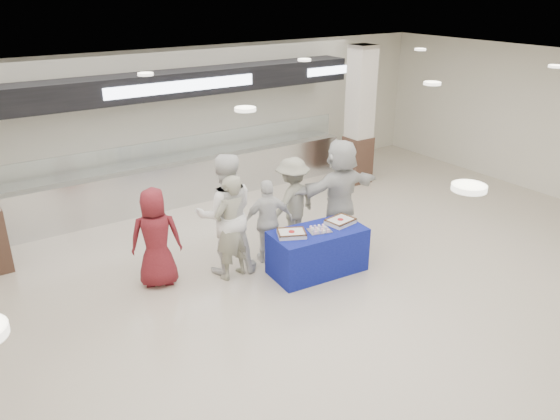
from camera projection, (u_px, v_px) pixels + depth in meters
ground at (339, 312)px, 8.00m from camera, size 14.00×14.00×0.00m
serving_line at (181, 149)px, 11.69m from camera, size 8.70×0.85×2.80m
column_right at (359, 119)px, 12.68m from camera, size 0.55×0.55×3.20m
display_table at (317, 251)px, 8.97m from camera, size 1.60×0.90×0.75m
sheet_cake_left at (292, 233)px, 8.63m from camera, size 0.54×0.49×0.09m
sheet_cake_right at (340, 221)px, 9.07m from camera, size 0.49×0.41×0.09m
cupcake_tray at (319, 229)px, 8.80m from camera, size 0.41×0.35×0.06m
civilian_maroon at (156, 238)px, 8.44m from camera, size 0.92×0.77×1.61m
soldier_a at (231, 227)px, 8.63m from camera, size 0.72×0.56×1.76m
chef_tall at (226, 215)px, 8.76m from camera, size 1.18×1.05×2.03m
chef_short at (268, 221)px, 9.21m from camera, size 0.93×0.58×1.47m
soldier_b at (292, 202)px, 9.75m from camera, size 1.18×0.85×1.66m
civilian_white at (340, 192)px, 9.82m from camera, size 1.85×0.71×1.95m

